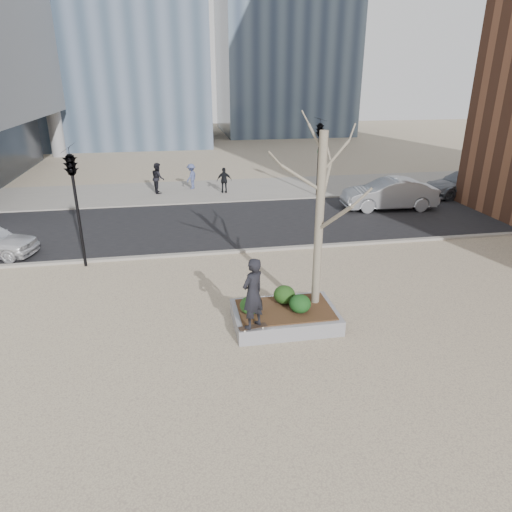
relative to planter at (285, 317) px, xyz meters
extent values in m
plane|color=tan|center=(-1.00, 0.00, -0.23)|extent=(120.00, 120.00, 0.00)
cube|color=black|center=(-1.00, 10.00, -0.21)|extent=(60.00, 8.00, 0.02)
cube|color=gray|center=(-1.00, 17.00, -0.21)|extent=(60.00, 6.00, 0.02)
cube|color=gray|center=(0.00, 0.00, 0.00)|extent=(3.00, 2.00, 0.45)
cube|color=#382314|center=(0.00, 0.00, 0.25)|extent=(2.70, 1.70, 0.04)
ellipsoid|color=#133E18|center=(-1.04, -0.07, 0.52)|extent=(0.60, 0.60, 0.51)
ellipsoid|color=#123410|center=(0.06, 0.38, 0.54)|extent=(0.64, 0.64, 0.54)
ellipsoid|color=#123915|center=(0.37, -0.25, 0.53)|extent=(0.62, 0.62, 0.53)
imported|color=black|center=(-1.10, -0.88, 1.29)|extent=(0.86, 0.81, 1.98)
imported|color=#97999F|center=(8.44, 11.05, 0.62)|extent=(5.11, 2.10, 1.65)
imported|color=#585C65|center=(14.13, 12.97, 0.53)|extent=(5.24, 2.58, 1.47)
imported|color=black|center=(-3.94, 16.94, 0.72)|extent=(0.84, 1.00, 1.85)
imported|color=#454F7C|center=(-1.87, 17.68, 0.59)|extent=(1.02, 1.18, 1.59)
imported|color=black|center=(0.06, 16.23, 0.58)|extent=(0.92, 0.41, 1.56)
camera|label=1|loc=(-2.90, -11.43, 6.60)|focal=32.00mm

